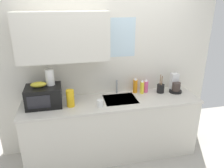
# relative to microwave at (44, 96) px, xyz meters

# --- Properties ---
(kitchen_wall_assembly) EXTENTS (3.27, 0.42, 2.50)m
(kitchen_wall_assembly) POSITION_rel_microwave_xyz_m (0.78, 0.26, 0.34)
(kitchen_wall_assembly) COLOR silver
(kitchen_wall_assembly) RESTS_ON ground
(counter_unit) EXTENTS (2.50, 0.63, 0.90)m
(counter_unit) POSITION_rel_microwave_xyz_m (0.92, -0.05, -0.58)
(counter_unit) COLOR silver
(counter_unit) RESTS_ON ground
(sink_faucet) EXTENTS (0.03, 0.03, 0.21)m
(sink_faucet) POSITION_rel_microwave_xyz_m (1.04, 0.19, -0.03)
(sink_faucet) COLOR #B2B5BA
(sink_faucet) RESTS_ON counter_unit
(microwave) EXTENTS (0.46, 0.35, 0.27)m
(microwave) POSITION_rel_microwave_xyz_m (0.00, 0.00, 0.00)
(microwave) COLOR black
(microwave) RESTS_ON counter_unit
(banana_bunch) EXTENTS (0.20, 0.11, 0.07)m
(banana_bunch) POSITION_rel_microwave_xyz_m (-0.05, 0.00, 0.17)
(banana_bunch) COLOR gold
(banana_bunch) RESTS_ON microwave
(paper_towel_roll) EXTENTS (0.11, 0.11, 0.22)m
(paper_towel_roll) POSITION_rel_microwave_xyz_m (0.10, 0.05, 0.24)
(paper_towel_roll) COLOR white
(paper_towel_roll) RESTS_ON microwave
(coffee_maker) EXTENTS (0.19, 0.21, 0.28)m
(coffee_maker) POSITION_rel_microwave_xyz_m (1.93, 0.06, -0.03)
(coffee_maker) COLOR black
(coffee_maker) RESTS_ON counter_unit
(dish_soap_bottle_orange) EXTENTS (0.07, 0.07, 0.24)m
(dish_soap_bottle_orange) POSITION_rel_microwave_xyz_m (1.32, 0.16, -0.02)
(dish_soap_bottle_orange) COLOR orange
(dish_soap_bottle_orange) RESTS_ON counter_unit
(dish_soap_bottle_yellow) EXTENTS (0.06, 0.06, 0.22)m
(dish_soap_bottle_yellow) POSITION_rel_microwave_xyz_m (1.41, 0.10, -0.03)
(dish_soap_bottle_yellow) COLOR yellow
(dish_soap_bottle_yellow) RESTS_ON counter_unit
(dish_soap_bottle_pink) EXTENTS (0.07, 0.07, 0.21)m
(dish_soap_bottle_pink) POSITION_rel_microwave_xyz_m (1.48, 0.14, -0.04)
(dish_soap_bottle_pink) COLOR #E55999
(dish_soap_bottle_pink) RESTS_ON counter_unit
(cereal_canister) EXTENTS (0.10, 0.10, 0.23)m
(cereal_canister) POSITION_rel_microwave_xyz_m (0.34, -0.10, -0.02)
(cereal_canister) COLOR gold
(cereal_canister) RESTS_ON counter_unit
(mug_white) EXTENTS (0.08, 0.08, 0.09)m
(mug_white) POSITION_rel_microwave_xyz_m (0.72, -0.19, -0.09)
(mug_white) COLOR white
(mug_white) RESTS_ON counter_unit
(utensil_crock) EXTENTS (0.11, 0.11, 0.29)m
(utensil_crock) POSITION_rel_microwave_xyz_m (1.70, 0.07, -0.06)
(utensil_crock) COLOR black
(utensil_crock) RESTS_ON counter_unit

